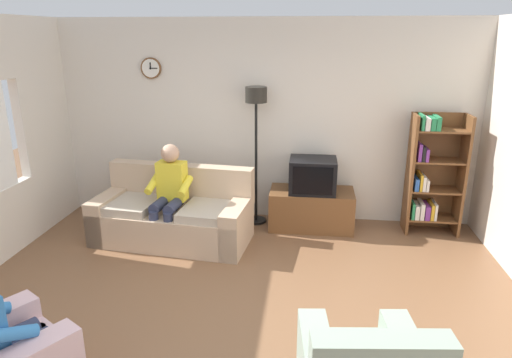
{
  "coord_description": "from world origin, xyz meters",
  "views": [
    {
      "loc": [
        0.61,
        -3.46,
        2.49
      ],
      "look_at": [
        0.05,
        1.17,
        1.0
      ],
      "focal_mm": 31.98,
      "sensor_mm": 36.0,
      "label": 1
    }
  ],
  "objects_px": {
    "couch": "(173,216)",
    "person_on_couch": "(169,190)",
    "tv_stand": "(311,209)",
    "tv": "(313,175)",
    "bookshelf": "(431,174)",
    "floor_lamp": "(256,118)"
  },
  "relations": [
    {
      "from": "tv",
      "to": "bookshelf",
      "type": "bearing_deg",
      "value": 3.65
    },
    {
      "from": "couch",
      "to": "tv_stand",
      "type": "relative_size",
      "value": 1.8
    },
    {
      "from": "couch",
      "to": "tv_stand",
      "type": "height_order",
      "value": "couch"
    },
    {
      "from": "tv_stand",
      "to": "person_on_couch",
      "type": "bearing_deg",
      "value": -157.6
    },
    {
      "from": "tv",
      "to": "bookshelf",
      "type": "distance_m",
      "value": 1.51
    },
    {
      "from": "bookshelf",
      "to": "floor_lamp",
      "type": "bearing_deg",
      "value": 179.3
    },
    {
      "from": "tv_stand",
      "to": "person_on_couch",
      "type": "height_order",
      "value": "person_on_couch"
    },
    {
      "from": "tv_stand",
      "to": "tv",
      "type": "xyz_separation_m",
      "value": [
        -0.0,
        -0.02,
        0.48
      ]
    },
    {
      "from": "tv",
      "to": "floor_lamp",
      "type": "distance_m",
      "value": 1.05
    },
    {
      "from": "couch",
      "to": "floor_lamp",
      "type": "bearing_deg",
      "value": 35.96
    },
    {
      "from": "tv",
      "to": "floor_lamp",
      "type": "xyz_separation_m",
      "value": [
        -0.76,
        0.12,
        0.71
      ]
    },
    {
      "from": "tv_stand",
      "to": "floor_lamp",
      "type": "xyz_separation_m",
      "value": [
        -0.76,
        0.1,
        1.19
      ]
    },
    {
      "from": "couch",
      "to": "person_on_couch",
      "type": "height_order",
      "value": "person_on_couch"
    },
    {
      "from": "tv",
      "to": "tv_stand",
      "type": "bearing_deg",
      "value": 90.0
    },
    {
      "from": "person_on_couch",
      "to": "tv_stand",
      "type": "bearing_deg",
      "value": 22.4
    },
    {
      "from": "bookshelf",
      "to": "tv_stand",
      "type": "bearing_deg",
      "value": -177.28
    },
    {
      "from": "couch",
      "to": "tv",
      "type": "height_order",
      "value": "tv"
    },
    {
      "from": "couch",
      "to": "person_on_couch",
      "type": "xyz_separation_m",
      "value": [
        0.0,
        -0.11,
        0.39
      ]
    },
    {
      "from": "tv",
      "to": "floor_lamp",
      "type": "relative_size",
      "value": 0.32
    },
    {
      "from": "couch",
      "to": "person_on_couch",
      "type": "relative_size",
      "value": 1.6
    },
    {
      "from": "couch",
      "to": "bookshelf",
      "type": "distance_m",
      "value": 3.32
    },
    {
      "from": "bookshelf",
      "to": "floor_lamp",
      "type": "height_order",
      "value": "floor_lamp"
    }
  ]
}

